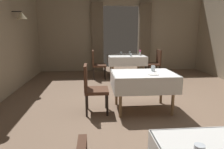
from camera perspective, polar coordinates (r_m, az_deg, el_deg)
The scene contains 13 objects.
ground at distance 4.13m, azimuth 10.28°, elevation -9.66°, with size 10.08×10.08×0.00m, color #7A604C.
wall_back at distance 7.94m, azimuth 2.58°, elevation 12.12°, with size 6.40×0.27×3.00m.
dining_table_mid at distance 3.89m, azimuth 8.97°, elevation -1.14°, with size 1.21×0.88×0.75m.
dining_table_far at distance 6.71m, azimuth 4.15°, elevation 4.65°, with size 1.23×1.00×0.75m.
chair_mid_left at distance 3.76m, azimuth -5.72°, elevation -3.46°, with size 0.44×0.44×0.93m.
chair_far_right at distance 6.95m, azimuth 12.32°, elevation 3.55°, with size 0.44×0.44×0.93m.
chair_far_left at distance 6.55m, azimuth -4.40°, elevation 3.28°, with size 0.44×0.44×0.93m.
glass_mid_a at distance 4.04m, azimuth 11.71°, elevation 1.70°, with size 0.08×0.08×0.11m, color silver.
plate_mid_b at distance 3.73m, azimuth 11.70°, elevation 0.04°, with size 0.21×0.21×0.01m, color white.
flower_vase_far at distance 6.73m, azimuth 8.04°, elevation 6.32°, with size 0.07×0.07×0.19m.
glass_far_b at distance 7.07m, azimuth 5.11°, elevation 6.27°, with size 0.07×0.07×0.11m, color silver.
glass_far_c at distance 7.00m, azimuth 2.62°, elevation 6.20°, with size 0.08×0.08×0.10m, color silver.
glass_far_d at distance 6.45m, azimuth 5.41°, elevation 5.63°, with size 0.07×0.07×0.09m, color silver.
Camera 1 is at (-1.07, -3.69, 1.52)m, focal length 31.81 mm.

